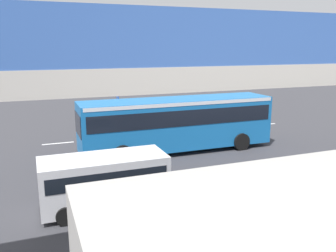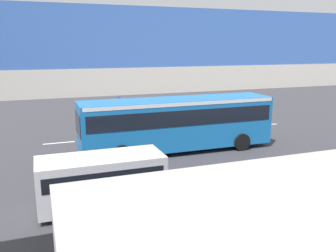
{
  "view_description": "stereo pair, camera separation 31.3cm",
  "coord_description": "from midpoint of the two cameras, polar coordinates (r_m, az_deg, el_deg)",
  "views": [
    {
      "loc": [
        9.32,
        20.34,
        6.17
      ],
      "look_at": [
        2.03,
        1.3,
        1.6
      ],
      "focal_mm": 38.2,
      "sensor_mm": 36.0,
      "label": 1
    },
    {
      "loc": [
        9.03,
        20.45,
        6.17
      ],
      "look_at": [
        2.03,
        1.3,
        1.6
      ],
      "focal_mm": 38.2,
      "sensor_mm": 36.0,
      "label": 2
    }
  ],
  "objects": [
    {
      "name": "ground",
      "position": [
        23.2,
        3.16,
        -2.81
      ],
      "size": [
        80.0,
        80.0,
        0.0
      ],
      "primitive_type": "plane",
      "color": "#38383D"
    },
    {
      "name": "city_bus",
      "position": [
        21.2,
        1.06,
        0.96
      ],
      "size": [
        11.54,
        2.85,
        3.15
      ],
      "color": "#196BB7",
      "rests_on": "ground"
    },
    {
      "name": "parked_van",
      "position": [
        14.18,
        -10.79,
        -8.21
      ],
      "size": [
        4.8,
        2.17,
        2.05
      ],
      "color": "silver",
      "rests_on": "ground"
    },
    {
      "name": "traffic_sign",
      "position": [
        24.92,
        -8.34,
        2.61
      ],
      "size": [
        0.08,
        0.6,
        2.8
      ],
      "color": "slate",
      "rests_on": "ground"
    },
    {
      "name": "lane_dash_leftmost",
      "position": [
        29.77,
        14.86,
        0.24
      ],
      "size": [
        2.0,
        0.2,
        0.01
      ],
      "primitive_type": "cube",
      "color": "silver",
      "rests_on": "ground"
    },
    {
      "name": "lane_dash_left",
      "position": [
        27.65,
        8.11,
        -0.39
      ],
      "size": [
        2.0,
        0.2,
        0.01
      ],
      "primitive_type": "cube",
      "color": "silver",
      "rests_on": "ground"
    },
    {
      "name": "lane_dash_centre",
      "position": [
        25.98,
        0.36,
        -1.1
      ],
      "size": [
        2.0,
        0.2,
        0.01
      ],
      "primitive_type": "cube",
      "color": "silver",
      "rests_on": "ground"
    },
    {
      "name": "lane_dash_right",
      "position": [
        24.85,
        -8.27,
        -1.87
      ],
      "size": [
        2.0,
        0.2,
        0.01
      ],
      "primitive_type": "cube",
      "color": "silver",
      "rests_on": "ground"
    },
    {
      "name": "lane_dash_rightmost",
      "position": [
        24.34,
        -17.49,
        -2.65
      ],
      "size": [
        2.0,
        0.2,
        0.01
      ],
      "primitive_type": "cube",
      "color": "silver",
      "rests_on": "ground"
    }
  ]
}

